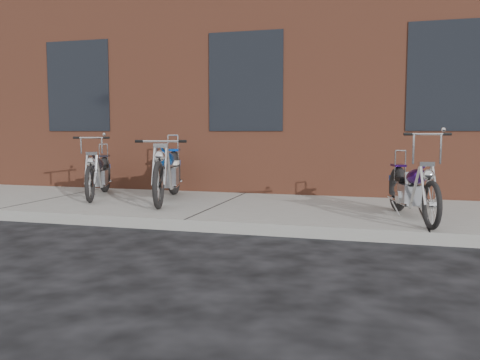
% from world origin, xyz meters
% --- Properties ---
extents(ground, '(120.00, 120.00, 0.00)m').
position_xyz_m(ground, '(0.00, 0.00, 0.00)').
color(ground, black).
rests_on(ground, ground).
extents(sidewalk, '(22.00, 3.00, 0.15)m').
position_xyz_m(sidewalk, '(0.00, 1.50, 0.07)').
color(sidewalk, gray).
rests_on(sidewalk, ground).
extents(building_brick, '(22.00, 10.00, 8.00)m').
position_xyz_m(building_brick, '(0.00, 8.00, 4.00)').
color(building_brick, brown).
rests_on(building_brick, ground).
extents(chopper_purple, '(0.67, 1.97, 1.13)m').
position_xyz_m(chopper_purple, '(2.84, 0.91, 0.51)').
color(chopper_purple, black).
rests_on(chopper_purple, sidewalk).
extents(chopper_blue, '(0.87, 2.41, 1.08)m').
position_xyz_m(chopper_blue, '(-0.96, 1.65, 0.60)').
color(chopper_blue, black).
rests_on(chopper_blue, sidewalk).
extents(chopper_third, '(0.88, 1.97, 1.06)m').
position_xyz_m(chopper_third, '(-2.34, 1.78, 0.53)').
color(chopper_third, black).
rests_on(chopper_third, sidewalk).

